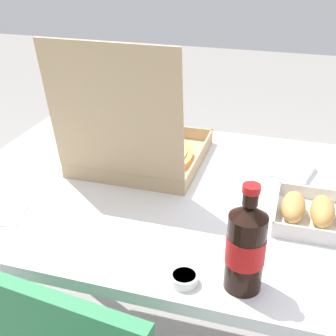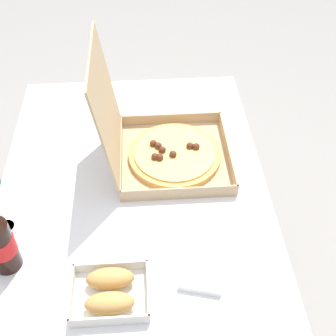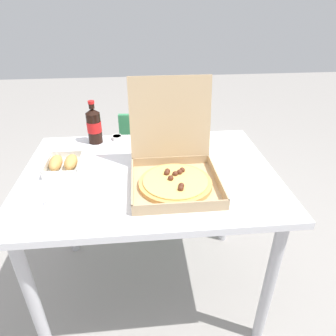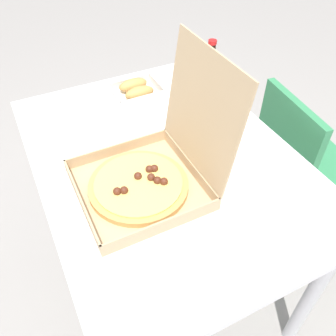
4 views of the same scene
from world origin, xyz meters
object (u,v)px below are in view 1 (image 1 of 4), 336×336
bread_side_box (308,211)px  napkin_pile (292,170)px  cola_bottle (246,246)px  pizza_box_open (138,148)px  dipping_sauce_cup (184,278)px

bread_side_box → napkin_pile: bread_side_box is taller
bread_side_box → cola_bottle: size_ratio=0.85×
napkin_pile → pizza_box_open: bearing=9.9°
napkin_pile → dipping_sauce_cup: same height
cola_bottle → dipping_sauce_cup: cola_bottle is taller
cola_bottle → dipping_sauce_cup: (0.11, 0.02, -0.08)m
pizza_box_open → bread_side_box: bearing=161.9°
pizza_box_open → bread_side_box: 0.51m
cola_bottle → pizza_box_open: bearing=-49.2°
cola_bottle → napkin_pile: cola_bottle is taller
dipping_sauce_cup → napkin_pile: bearing=-108.5°
bread_side_box → dipping_sauce_cup: 0.37m
bread_side_box → cola_bottle: 0.30m
pizza_box_open → dipping_sauce_cup: size_ratio=7.23×
dipping_sauce_cup → bread_side_box: bearing=-127.1°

